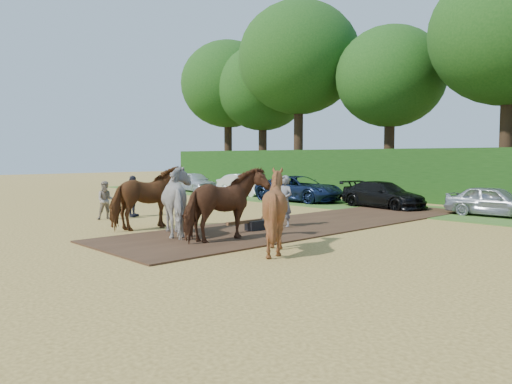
{
  "coord_description": "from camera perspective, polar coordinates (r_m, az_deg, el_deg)",
  "views": [
    {
      "loc": [
        13.83,
        -7.49,
        2.58
      ],
      "look_at": [
        1.9,
        3.63,
        1.4
      ],
      "focal_mm": 35.0,
      "sensor_mm": 36.0,
      "label": 1
    }
  ],
  "objects": [
    {
      "name": "ground",
      "position": [
        15.94,
        -14.4,
        -5.31
      ],
      "size": [
        120.0,
        120.0,
        0.0
      ],
      "primitive_type": "plane",
      "color": "gold",
      "rests_on": "ground"
    },
    {
      "name": "earth_strip",
      "position": [
        19.2,
        6.59,
        -3.54
      ],
      "size": [
        4.5,
        17.0,
        0.05
      ],
      "primitive_type": "cube",
      "color": "#472D1C",
      "rests_on": "ground"
    },
    {
      "name": "grass_verge",
      "position": [
        25.68,
        14.21,
        -1.72
      ],
      "size": [
        50.0,
        5.0,
        0.03
      ],
      "primitive_type": "cube",
      "color": "#38601E",
      "rests_on": "ground"
    },
    {
      "name": "hedgerow",
      "position": [
        29.46,
        19.01,
        1.81
      ],
      "size": [
        46.0,
        1.6,
        3.0
      ],
      "primitive_type": "cube",
      "color": "#14380F",
      "rests_on": "ground"
    },
    {
      "name": "spectator_near",
      "position": [
        21.11,
        -16.77,
        -0.93
      ],
      "size": [
        0.84,
        0.93,
        1.56
      ],
      "primitive_type": "imported",
      "rotation": [
        0.0,
        0.0,
        1.18
      ],
      "color": "#B6A38F",
      "rests_on": "ground"
    },
    {
      "name": "spectator_far",
      "position": [
        21.8,
        -13.94,
        -0.47
      ],
      "size": [
        0.87,
        1.11,
        1.75
      ],
      "primitive_type": "imported",
      "rotation": [
        0.0,
        0.0,
        2.07
      ],
      "color": "#23242E",
      "rests_on": "ground"
    },
    {
      "name": "plough_team",
      "position": [
        15.61,
        -5.69,
        -1.25
      ],
      "size": [
        7.32,
        5.42,
        2.26
      ],
      "color": "brown",
      "rests_on": "ground"
    },
    {
      "name": "parked_cars",
      "position": [
        23.97,
        20.51,
        -0.63
      ],
      "size": [
        40.91,
        3.47,
        1.47
      ],
      "color": "silver",
      "rests_on": "ground"
    },
    {
      "name": "treeline",
      "position": [
        33.66,
        19.34,
        14.85
      ],
      "size": [
        48.7,
        10.6,
        14.21
      ],
      "color": "#382616",
      "rests_on": "ground"
    }
  ]
}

